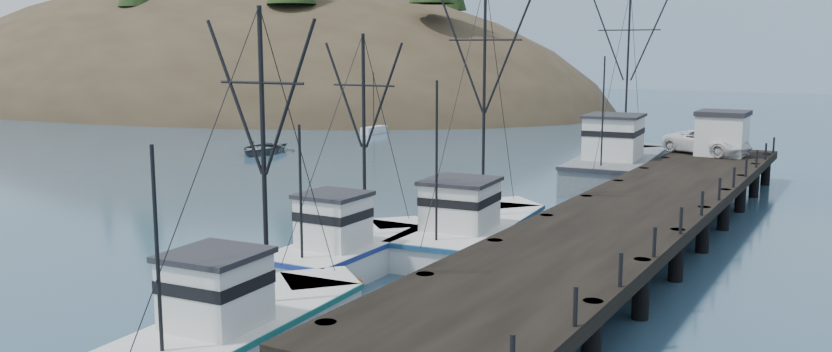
% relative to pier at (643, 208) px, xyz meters
% --- Properties ---
extents(ground, '(400.00, 400.00, 0.00)m').
position_rel_pier_xyz_m(ground, '(-14.00, -16.00, -1.69)').
color(ground, '#2C4962').
rests_on(ground, ground).
extents(pier, '(6.00, 44.00, 2.00)m').
position_rel_pier_xyz_m(pier, '(0.00, 0.00, 0.00)').
color(pier, black).
rests_on(pier, ground).
extents(headland, '(134.80, 78.00, 51.00)m').
position_rel_pier_xyz_m(headland, '(-88.95, 62.61, -6.24)').
color(headland, '#382D1E').
rests_on(headland, ground).
extents(distant_ridge, '(360.00, 40.00, 26.00)m').
position_rel_pier_xyz_m(distant_ridge, '(-4.00, 154.00, -1.69)').
color(distant_ridge, '#9EB2C6').
rests_on(distant_ridge, ground).
extents(distant_ridge_far, '(180.00, 25.00, 18.00)m').
position_rel_pier_xyz_m(distant_ridge_far, '(-54.00, 169.00, -1.69)').
color(distant_ridge_far, silver).
rests_on(distant_ridge_far, ground).
extents(moored_sailboats, '(20.97, 17.91, 6.35)m').
position_rel_pier_xyz_m(moored_sailboats, '(-44.90, 40.31, -1.36)').
color(moored_sailboats, white).
rests_on(moored_sailboats, ground).
extents(trawler_near, '(3.86, 9.96, 10.25)m').
position_rel_pier_xyz_m(trawler_near, '(-6.40, -18.59, -0.87)').
color(trawler_near, white).
rests_on(trawler_near, ground).
extents(trawler_mid, '(3.29, 9.40, 9.61)m').
position_rel_pier_xyz_m(trawler_mid, '(-8.81, -9.82, -0.87)').
color(trawler_mid, white).
rests_on(trawler_mid, ground).
extents(trawler_far, '(4.74, 11.87, 12.00)m').
position_rel_pier_xyz_m(trawler_far, '(-6.28, -4.20, -0.87)').
color(trawler_far, white).
rests_on(trawler_far, ground).
extents(work_vessel, '(5.66, 15.37, 12.85)m').
position_rel_pier_xyz_m(work_vessel, '(-5.78, 16.13, -0.46)').
color(work_vessel, slate).
rests_on(work_vessel, ground).
extents(pier_shed, '(3.00, 3.20, 2.80)m').
position_rel_pier_xyz_m(pier_shed, '(0.15, 18.00, 1.73)').
color(pier_shed, silver).
rests_on(pier_shed, pier).
extents(pickup_truck, '(6.10, 4.58, 1.54)m').
position_rel_pier_xyz_m(pickup_truck, '(-0.70, 18.00, 1.08)').
color(pickup_truck, white).
rests_on(pickup_truck, pier).
extents(motorboat, '(5.33, 6.58, 1.20)m').
position_rel_pier_xyz_m(motorboat, '(-35.73, 15.80, -1.69)').
color(motorboat, '#53595C').
rests_on(motorboat, ground).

